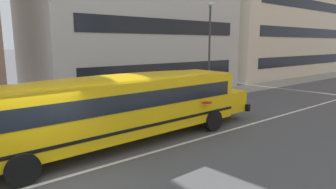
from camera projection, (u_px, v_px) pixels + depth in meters
ground_plane at (46, 183)px, 8.25m from camera, size 400.00×400.00×0.00m
sidewalk_far at (2, 126)px, 13.78m from camera, size 120.00×3.00×0.01m
lane_centreline at (46, 183)px, 8.25m from camera, size 110.00×0.16×0.01m
school_bus at (128, 102)px, 11.38m from camera, size 12.34×2.93×2.75m
street_lamp at (210, 38)px, 20.73m from camera, size 0.44×0.44×6.80m
apartment_block_far_right at (261, 10)px, 37.93m from camera, size 21.81×12.62×16.50m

